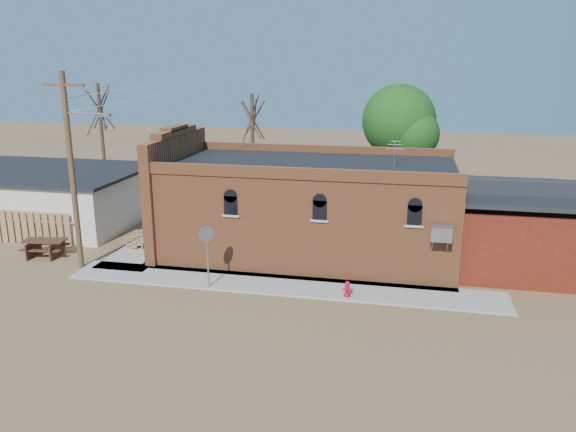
% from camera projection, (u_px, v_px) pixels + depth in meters
% --- Properties ---
extents(ground, '(120.00, 120.00, 0.00)m').
position_uv_depth(ground, '(241.00, 291.00, 23.73)').
color(ground, brown).
rests_on(ground, ground).
extents(sidewalk_south, '(19.00, 2.20, 0.08)m').
position_uv_depth(sidewalk_south, '(280.00, 285.00, 24.27)').
color(sidewalk_south, '#9E9991').
rests_on(sidewalk_south, ground).
extents(sidewalk_west, '(2.60, 10.00, 0.08)m').
position_uv_depth(sidewalk_west, '(162.00, 239.00, 30.63)').
color(sidewalk_west, '#9E9991').
rests_on(sidewalk_west, ground).
extents(brick_bar, '(16.40, 7.97, 6.30)m').
position_uv_depth(brick_bar, '(303.00, 208.00, 27.97)').
color(brick_bar, '#A55A32').
rests_on(brick_bar, ground).
extents(red_shed, '(5.40, 6.40, 4.30)m').
position_uv_depth(red_shed, '(512.00, 220.00, 26.04)').
color(red_shed, '#521A0E').
rests_on(red_shed, ground).
extents(wood_fence, '(5.20, 0.10, 1.80)m').
position_uv_depth(wood_fence, '(28.00, 228.00, 29.62)').
color(wood_fence, olive).
rests_on(wood_fence, ground).
extents(utility_pole, '(3.12, 0.26, 9.00)m').
position_uv_depth(utility_pole, '(73.00, 168.00, 25.22)').
color(utility_pole, '#4D2D1E').
rests_on(utility_pole, ground).
extents(tree_bare_near, '(2.80, 2.80, 7.65)m').
position_uv_depth(tree_bare_near, '(252.00, 119.00, 35.02)').
color(tree_bare_near, '#4B3A2B').
rests_on(tree_bare_near, ground).
extents(tree_bare_far, '(2.80, 2.80, 8.16)m').
position_uv_depth(tree_bare_far, '(100.00, 108.00, 38.04)').
color(tree_bare_far, '#4B3A2B').
rests_on(tree_bare_far, ground).
extents(tree_leafy, '(4.40, 4.40, 8.15)m').
position_uv_depth(tree_leafy, '(399.00, 121.00, 33.71)').
color(tree_leafy, '#4B3A2B').
rests_on(tree_leafy, ground).
extents(fire_hydrant, '(0.38, 0.37, 0.67)m').
position_uv_depth(fire_hydrant, '(347.00, 289.00, 22.90)').
color(fire_hydrant, red).
rests_on(fire_hydrant, sidewalk_south).
extents(stop_sign, '(0.56, 0.59, 2.74)m').
position_uv_depth(stop_sign, '(207.00, 240.00, 23.44)').
color(stop_sign, gray).
rests_on(stop_sign, sidewalk_south).
extents(trash_barrel, '(0.67, 0.67, 0.87)m').
position_uv_depth(trash_barrel, '(152.00, 251.00, 27.25)').
color(trash_barrel, navy).
rests_on(trash_barrel, sidewalk_west).
extents(picnic_table, '(2.25, 1.82, 0.85)m').
position_uv_depth(picnic_table, '(45.00, 245.00, 27.87)').
color(picnic_table, '#44271B').
rests_on(picnic_table, ground).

